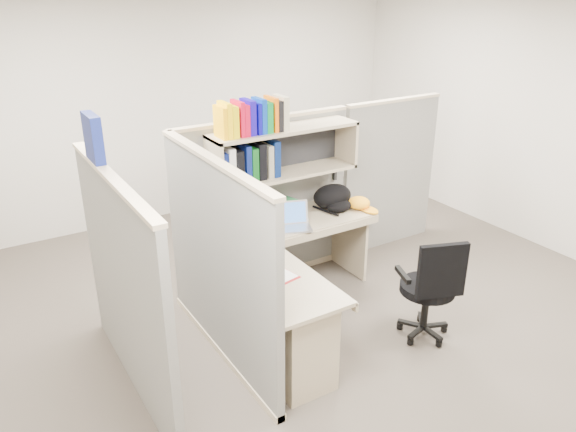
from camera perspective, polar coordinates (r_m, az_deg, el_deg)
ground at (r=5.01m, az=2.91°, el=-10.53°), size 6.00×6.00×0.00m
room_shell at (r=4.34m, az=3.33°, el=7.62°), size 6.00×6.00×6.00m
cubicle at (r=4.76m, az=-3.62°, el=-0.06°), size 3.79×1.84×1.95m
desk at (r=4.39m, az=0.69°, el=-9.06°), size 1.74×1.75×0.73m
laptop at (r=4.90m, az=0.50°, el=-0.10°), size 0.41×0.41×0.23m
backpack at (r=5.34m, az=4.86°, el=1.85°), size 0.41×0.33×0.23m
orange_cap at (r=5.41m, az=7.22°, el=1.34°), size 0.29×0.30×0.12m
snack_canister at (r=4.31m, az=-2.44°, el=-4.31°), size 0.12×0.12×0.11m
tissue_box at (r=3.85m, az=-2.99°, el=-7.25°), size 0.13×0.13×0.20m
mouse at (r=5.09m, az=1.64°, el=-0.39°), size 0.11×0.08×0.04m
paper_cup at (r=5.15m, az=-1.34°, el=0.26°), size 0.09×0.09×0.10m
book_stack at (r=5.28m, az=0.17°, el=0.98°), size 0.23×0.28×0.12m
loose_paper at (r=4.21m, az=-1.01°, el=-5.92°), size 0.23×0.28×0.00m
task_chair at (r=4.75m, az=14.04°, el=-8.62°), size 0.54×0.50×0.94m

